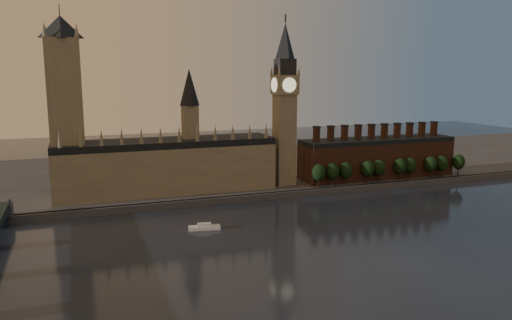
{
  "coord_description": "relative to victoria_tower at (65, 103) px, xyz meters",
  "views": [
    {
      "loc": [
        -115.39,
        -181.85,
        75.7
      ],
      "look_at": [
        -29.3,
        55.0,
        31.3
      ],
      "focal_mm": 35.0,
      "sensor_mm": 36.0,
      "label": 1
    }
  ],
  "objects": [
    {
      "name": "embankment_tree_0",
      "position": [
        146.93,
        -21.18,
        -45.62
      ],
      "size": [
        8.6,
        8.6,
        14.88
      ],
      "color": "black",
      "rests_on": "north_bank"
    },
    {
      "name": "embankment_tree_4",
      "position": [
        191.99,
        -19.89,
        -45.62
      ],
      "size": [
        8.6,
        8.6,
        14.88
      ],
      "color": "black",
      "rests_on": "north_bank"
    },
    {
      "name": "embankment_tree_5",
      "position": [
        208.32,
        -20.2,
        -45.62
      ],
      "size": [
        8.6,
        8.6,
        14.88
      ],
      "color": "black",
      "rests_on": "north_bank"
    },
    {
      "name": "embankment_tree_1",
      "position": [
        156.8,
        -20.76,
        -45.62
      ],
      "size": [
        8.6,
        8.6,
        14.88
      ],
      "color": "black",
      "rests_on": "north_bank"
    },
    {
      "name": "ground",
      "position": [
        120.0,
        -115.0,
        -59.09
      ],
      "size": [
        900.0,
        900.0,
        0.0
      ],
      "primitive_type": "plane",
      "color": "black",
      "rests_on": "ground"
    },
    {
      "name": "river_boat",
      "position": [
        60.85,
        -68.26,
        -57.91
      ],
      "size": [
        15.95,
        7.18,
        3.08
      ],
      "rotation": [
        0.0,
        0.0,
        -0.19
      ],
      "color": "silver",
      "rests_on": "ground"
    },
    {
      "name": "embankment_tree_8",
      "position": [
        242.15,
        -20.69,
        -45.62
      ],
      "size": [
        8.6,
        8.6,
        14.88
      ],
      "color": "black",
      "rests_on": "north_bank"
    },
    {
      "name": "chimney_block",
      "position": [
        200.0,
        -5.0,
        -41.27
      ],
      "size": [
        110.0,
        25.0,
        37.0
      ],
      "color": "brown",
      "rests_on": "north_bank"
    },
    {
      "name": "palace_of_westminster",
      "position": [
        55.59,
        -0.09,
        -37.46
      ],
      "size": [
        130.0,
        30.3,
        74.0
      ],
      "color": "gray",
      "rests_on": "north_bank"
    },
    {
      "name": "embankment_tree_3",
      "position": [
        182.78,
        -21.01,
        -45.62
      ],
      "size": [
        8.6,
        8.6,
        14.88
      ],
      "color": "black",
      "rests_on": "north_bank"
    },
    {
      "name": "north_bank",
      "position": [
        120.0,
        63.04,
        -57.09
      ],
      "size": [
        900.0,
        182.0,
        4.0
      ],
      "color": "#4A4A4F",
      "rests_on": "ground"
    },
    {
      "name": "big_ben",
      "position": [
        130.0,
        -5.0,
        -2.26
      ],
      "size": [
        15.0,
        15.0,
        107.0
      ],
      "color": "gray",
      "rests_on": "north_bank"
    },
    {
      "name": "embankment_tree_9",
      "position": [
        256.58,
        -21.39,
        -45.62
      ],
      "size": [
        8.6,
        8.6,
        14.88
      ],
      "color": "black",
      "rests_on": "north_bank"
    },
    {
      "name": "embankment_tree_2",
      "position": [
        166.92,
        -20.2,
        -45.62
      ],
      "size": [
        8.6,
        8.6,
        14.88
      ],
      "color": "black",
      "rests_on": "north_bank"
    },
    {
      "name": "embankment_tree_6",
      "position": [
        216.76,
        -19.83,
        -45.62
      ],
      "size": [
        8.6,
        8.6,
        14.88
      ],
      "color": "black",
      "rests_on": "north_bank"
    },
    {
      "name": "victoria_tower",
      "position": [
        0.0,
        0.0,
        0.0
      ],
      "size": [
        24.0,
        24.0,
        108.0
      ],
      "color": "gray",
      "rests_on": "north_bank"
    },
    {
      "name": "embankment_tree_7",
      "position": [
        232.89,
        -20.8,
        -45.62
      ],
      "size": [
        8.6,
        8.6,
        14.88
      ],
      "color": "black",
      "rests_on": "north_bank"
    }
  ]
}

